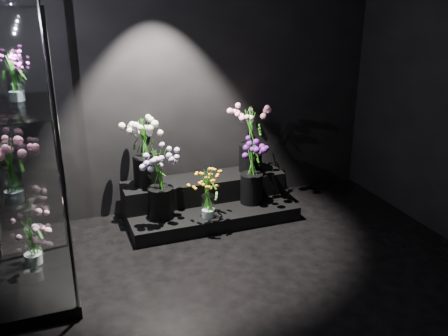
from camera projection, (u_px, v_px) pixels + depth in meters
floor at (274, 304)px, 3.81m from camera, size 4.00×4.00×0.00m
wall_back at (193, 77)px, 5.07m from camera, size 4.00×0.00×4.00m
display_riser at (207, 201)px, 5.21m from camera, size 1.71×0.76×0.38m
display_case at (19, 161)px, 3.60m from camera, size 0.60×0.99×2.18m
bouquet_orange_bells at (208, 192)px, 4.80m from camera, size 0.35×0.35×0.50m
bouquet_lilac at (160, 179)px, 4.75m from camera, size 0.46×0.46×0.70m
bouquet_purple at (252, 168)px, 5.08m from camera, size 0.43×0.43×0.66m
bouquet_cream_roses at (145, 148)px, 4.91m from camera, size 0.50×0.50×0.69m
bouquet_pink_roses at (251, 136)px, 5.28m from camera, size 0.46×0.46×0.70m
bouquet_case_pink at (10, 169)px, 3.44m from camera, size 0.35×0.35×0.47m
bouquet_case_magenta at (14, 75)px, 3.56m from camera, size 0.29×0.29×0.35m
bouquet_case_base_pink at (31, 240)px, 4.09m from camera, size 0.42×0.42×0.42m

